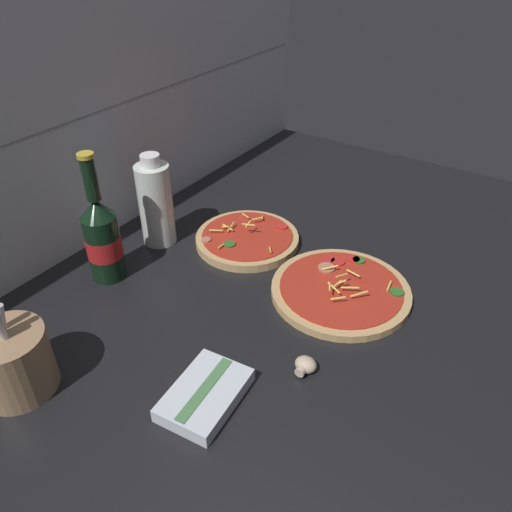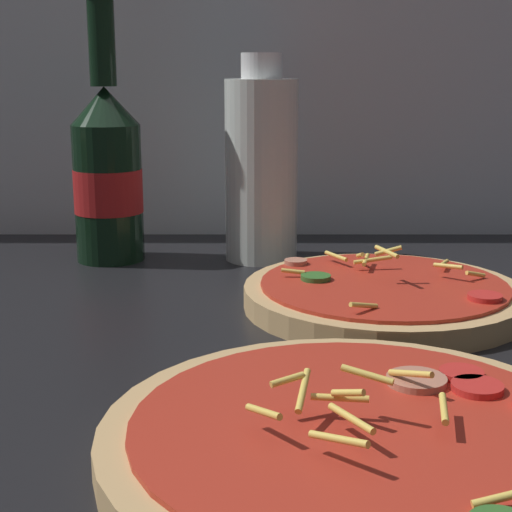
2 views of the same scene
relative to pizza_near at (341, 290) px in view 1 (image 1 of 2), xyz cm
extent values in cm
cube|color=black|center=(-10.04, 8.93, -2.16)|extent=(160.00, 90.00, 2.50)
cube|color=silver|center=(-10.04, 54.43, 26.59)|extent=(160.00, 1.00, 60.00)
cube|color=gray|center=(-10.04, 53.88, 26.59)|extent=(156.80, 0.16, 0.30)
cylinder|color=tan|center=(-0.09, -0.02, -0.14)|extent=(26.72, 26.72, 1.54)
cylinder|color=#B22D1E|center=(-0.09, -0.02, 0.78)|extent=(23.51, 23.51, 0.30)
cylinder|color=red|center=(6.79, 3.96, 1.13)|extent=(2.87, 2.87, 0.40)
cylinder|color=red|center=(9.33, 1.64, 1.13)|extent=(2.60, 2.60, 0.40)
cylinder|color=red|center=(6.42, 5.91, 1.13)|extent=(2.56, 2.56, 0.40)
cylinder|color=#336628|center=(4.02, -9.58, 1.13)|extent=(2.67, 2.67, 0.40)
cylinder|color=#B7755B|center=(3.64, 4.94, 1.13)|extent=(3.41, 3.41, 0.40)
cylinder|color=#336628|center=(9.62, 0.61, 1.13)|extent=(2.55, 2.55, 0.40)
cylinder|color=#EFCC56|center=(-1.18, 0.41, 2.06)|extent=(2.96, 0.77, 0.40)
cylinder|color=#EFCC56|center=(-5.05, -1.65, 2.25)|extent=(1.82, 2.41, 0.82)
cylinder|color=#EFCC56|center=(4.60, -7.79, 1.37)|extent=(2.70, 0.67, 0.86)
cylinder|color=#EFCC56|center=(0.13, 0.21, 3.39)|extent=(2.62, 1.49, 0.70)
cylinder|color=#EFCC56|center=(-1.73, -4.30, 2.17)|extent=(2.60, 2.65, 1.01)
cylinder|color=#EFCC56|center=(-3.83, 0.69, 2.92)|extent=(1.85, 1.15, 0.56)
cylinder|color=#EFCC56|center=(-0.90, -2.10, 2.12)|extent=(1.98, 3.09, 0.42)
cylinder|color=#EFCC56|center=(3.08, 3.97, 1.92)|extent=(2.11, 2.88, 1.24)
cylinder|color=#EFCC56|center=(-3.06, 0.20, 2.55)|extent=(0.99, 3.00, 1.34)
cylinder|color=#EFCC56|center=(3.82, -0.68, 1.98)|extent=(0.88, 3.04, 0.46)
cylinder|color=#EFCC56|center=(-0.86, -0.28, 2.63)|extent=(1.68, 1.63, 0.92)
cylinder|color=tan|center=(4.99, 25.13, 0.01)|extent=(22.81, 22.81, 1.84)
cylinder|color=#B22D1E|center=(4.99, 25.13, 1.08)|extent=(20.07, 20.07, 0.30)
cylinder|color=#B7755B|center=(-1.87, 31.24, 1.43)|extent=(2.03, 2.03, 0.40)
cylinder|color=red|center=(11.86, 20.34, 1.43)|extent=(2.61, 2.61, 0.40)
cylinder|color=#336628|center=(-0.49, 25.98, 1.43)|extent=(2.49, 2.49, 0.40)
cylinder|color=#EFCC56|center=(5.23, 25.02, 3.89)|extent=(2.22, 0.49, 0.89)
cylinder|color=#EFCC56|center=(10.39, 26.06, 2.36)|extent=(2.18, 1.91, 0.53)
cylinder|color=#EFCC56|center=(4.13, 29.72, 2.00)|extent=(1.11, 3.34, 0.41)
cylinder|color=#EFCC56|center=(1.72, 31.30, 1.94)|extent=(1.88, 2.69, 0.44)
cylinder|color=#EFCC56|center=(12.67, 26.03, 1.68)|extent=(1.92, 1.22, 0.81)
cylinder|color=#EFCC56|center=(5.08, 24.80, 3.87)|extent=(1.65, 2.73, 0.56)
cylinder|color=#EFCC56|center=(2.31, 17.47, 1.65)|extent=(2.36, 1.88, 0.95)
cylinder|color=#EFCC56|center=(4.68, 29.31, 2.10)|extent=(3.43, 0.91, 0.71)
cylinder|color=#EFCC56|center=(10.90, 29.57, 1.72)|extent=(1.50, 2.71, 0.60)
cylinder|color=#EFCC56|center=(-2.33, 26.81, 1.72)|extent=(1.97, 0.39, 0.55)
cylinder|color=#EFCC56|center=(3.68, 30.05, 2.32)|extent=(0.54, 1.90, 0.90)
cylinder|color=black|center=(-20.25, 41.71, 5.91)|extent=(6.82, 6.82, 13.64)
cone|color=black|center=(-20.25, 41.71, 14.59)|extent=(6.82, 6.82, 3.72)
cylinder|color=black|center=(-20.25, 41.71, 20.58)|extent=(2.59, 2.59, 8.27)
cylinder|color=gold|center=(-20.25, 41.71, 25.12)|extent=(2.98, 2.98, 0.80)
cylinder|color=red|center=(-20.25, 41.71, 6.18)|extent=(6.89, 6.89, 4.37)
cylinder|color=silver|center=(-4.87, 42.04, 8.12)|extent=(7.30, 7.30, 18.07)
cylinder|color=white|center=(-4.87, 42.04, 18.38)|extent=(4.01, 4.01, 2.46)
cylinder|color=beige|center=(-22.26, -3.73, 0.35)|extent=(1.63, 1.63, 1.63)
ellipsoid|color=#C6B293|center=(-20.81, -3.73, 0.35)|extent=(3.08, 3.62, 2.53)
cylinder|color=#9E7A56|center=(-48.05, 31.63, 4.40)|extent=(11.54, 11.54, 10.62)
cylinder|color=#BCBCC1|center=(-47.86, 31.11, 8.98)|extent=(3.13, 2.09, 11.34)
cylinder|color=#BCBCC1|center=(-47.78, 31.97, 9.20)|extent=(3.15, 2.82, 11.78)
cube|color=silver|center=(-34.37, 6.03, 0.29)|extent=(14.79, 10.70, 2.40)
cube|color=#4C7F4C|center=(-34.37, 6.03, 1.57)|extent=(13.39, 2.91, 0.16)
camera|label=1|loc=(-71.56, -27.61, 60.19)|focal=35.00mm
camera|label=2|loc=(-5.41, -36.26, 18.30)|focal=55.00mm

